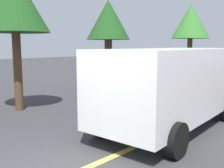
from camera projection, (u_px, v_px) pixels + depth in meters
lane_marking_centre at (160, 136)px, 6.78m from camera, size 28.00×0.16×0.01m
white_van at (172, 83)px, 7.31m from camera, size 5.34×2.58×2.20m
tree_left_verge at (191, 22)px, 18.51m from camera, size 2.61×2.61×5.08m
tree_centre_verge at (108, 22)px, 13.09m from camera, size 2.16×2.16×4.49m
tree_right_verge at (14, 2)px, 9.03m from camera, size 2.35×2.35×4.82m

